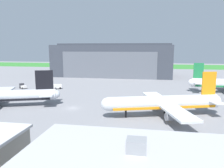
# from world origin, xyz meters

# --- Properties ---
(ground_plane) EXTENTS (440.00, 440.00, 0.00)m
(ground_plane) POSITION_xyz_m (0.00, 0.00, 0.00)
(ground_plane) COLOR gray
(grass_field_strip) EXTENTS (440.00, 56.00, 0.08)m
(grass_field_strip) POSITION_xyz_m (0.00, 171.33, 0.04)
(grass_field_strip) COLOR #368734
(grass_field_strip) RESTS_ON ground_plane
(maintenance_hangar) EXTENTS (80.34, 34.80, 22.63)m
(maintenance_hangar) POSITION_xyz_m (-1.13, 87.48, 10.85)
(maintenance_hangar) COLOR #383D47
(maintenance_hangar) RESTS_ON ground_plane
(airliner_near_right) EXTENTS (34.45, 32.07, 12.77)m
(airliner_near_right) POSITION_xyz_m (28.79, -3.44, 3.88)
(airliner_near_right) COLOR silver
(airliner_near_right) RESTS_ON ground_plane
(ops_van) EXTENTS (4.71, 3.96, 2.37)m
(ops_van) POSITION_xyz_m (-35.90, 29.31, 1.11)
(ops_van) COLOR #2D2D33
(ops_van) RESTS_ON ground_plane
(stair_truck) EXTENTS (4.27, 3.74, 2.34)m
(stair_truck) POSITION_xyz_m (-18.76, 30.83, 1.29)
(stair_truck) COLOR white
(stair_truck) RESTS_ON ground_plane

